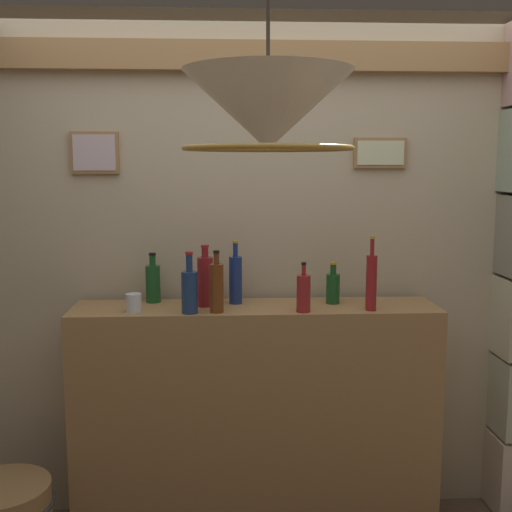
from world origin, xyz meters
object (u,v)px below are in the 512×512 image
object	(u,v)px
liquor_bottle_rye	(205,280)
liquor_bottle_bourbon	(236,279)
liquor_bottle_port	(153,282)
glass_tumbler_rocks	(134,303)
liquor_bottle_rum	(371,281)
liquor_bottle_mezcal	(190,290)
liquor_bottle_brandy	(303,293)
liquor_bottle_scotch	(333,287)
liquor_bottle_gin	(217,287)
pendant_lamp	(268,113)

from	to	relation	value
liquor_bottle_rye	liquor_bottle_bourbon	distance (m)	0.16
liquor_bottle_port	glass_tumbler_rocks	bearing A→B (deg)	-108.30
liquor_bottle_rye	liquor_bottle_port	size ratio (longest dim) A/B	1.20
liquor_bottle_rye	glass_tumbler_rocks	distance (m)	0.35
liquor_bottle_bourbon	liquor_bottle_rum	bearing A→B (deg)	-16.08
liquor_bottle_mezcal	liquor_bottle_port	distance (m)	0.31
liquor_bottle_brandy	liquor_bottle_scotch	distance (m)	0.24
liquor_bottle_mezcal	liquor_bottle_rye	world-z (taller)	liquor_bottle_rye
liquor_bottle_rum	liquor_bottle_gin	distance (m)	0.71
liquor_bottle_rye	liquor_bottle_port	world-z (taller)	liquor_bottle_rye
liquor_bottle_rye	glass_tumbler_rocks	xyz separation A→B (m)	(-0.33, -0.10, -0.08)
liquor_bottle_gin	liquor_bottle_port	xyz separation A→B (m)	(-0.31, 0.23, -0.02)
liquor_bottle_rum	liquor_bottle_port	size ratio (longest dim) A/B	1.42
liquor_bottle_rum	liquor_bottle_brandy	bearing A→B (deg)	-177.34
liquor_bottle_rum	liquor_bottle_gin	xyz separation A→B (m)	(-0.71, -0.01, -0.02)
liquor_bottle_rum	liquor_bottle_scotch	xyz separation A→B (m)	(-0.15, 0.16, -0.06)
liquor_bottle_port	liquor_bottle_bourbon	size ratio (longest dim) A/B	0.79
liquor_bottle_mezcal	glass_tumbler_rocks	bearing A→B (deg)	171.74
liquor_bottle_mezcal	glass_tumbler_rocks	distance (m)	0.27
liquor_bottle_brandy	liquor_bottle_gin	distance (m)	0.40
liquor_bottle_rum	liquor_bottle_bourbon	xyz separation A→B (m)	(-0.62, 0.18, -0.01)
liquor_bottle_rye	pendant_lamp	bearing A→B (deg)	-77.25
liquor_bottle_gin	glass_tumbler_rocks	distance (m)	0.39
pendant_lamp	liquor_bottle_scotch	bearing A→B (deg)	69.20
glass_tumbler_rocks	pendant_lamp	bearing A→B (deg)	-58.45
liquor_bottle_port	liquor_bottle_scotch	bearing A→B (deg)	-4.68
liquor_bottle_rye	liquor_bottle_gin	size ratio (longest dim) A/B	1.03
liquor_bottle_rye	liquor_bottle_scotch	world-z (taller)	liquor_bottle_rye
liquor_bottle_rum	glass_tumbler_rocks	xyz separation A→B (m)	(-1.10, 0.02, -0.09)
pendant_lamp	liquor_bottle_gin	bearing A→B (deg)	101.12
liquor_bottle_rye	liquor_bottle_gin	distance (m)	0.14
liquor_bottle_gin	pendant_lamp	size ratio (longest dim) A/B	0.51
liquor_bottle_bourbon	liquor_bottle_mezcal	bearing A→B (deg)	-137.64
liquor_bottle_rum	pendant_lamp	distance (m)	1.24
liquor_bottle_bourbon	liquor_bottle_scotch	bearing A→B (deg)	-2.95
liquor_bottle_port	liquor_bottle_bourbon	distance (m)	0.41
liquor_bottle_port	liquor_bottle_rum	bearing A→B (deg)	-12.46
liquor_bottle_mezcal	liquor_bottle_bourbon	xyz separation A→B (m)	(0.21, 0.19, 0.02)
glass_tumbler_rocks	liquor_bottle_mezcal	bearing A→B (deg)	-8.26
liquor_bottle_scotch	glass_tumbler_rocks	distance (m)	0.95
liquor_bottle_brandy	glass_tumbler_rocks	size ratio (longest dim) A/B	2.72
liquor_bottle_mezcal	pendant_lamp	bearing A→B (deg)	-71.19
liquor_bottle_rum	pendant_lamp	xyz separation A→B (m)	(-0.54, -0.88, 0.69)
liquor_bottle_mezcal	pendant_lamp	size ratio (longest dim) A/B	0.50
liquor_bottle_rye	pendant_lamp	distance (m)	1.25
liquor_bottle_mezcal	liquor_bottle_brandy	xyz separation A→B (m)	(0.52, -0.00, -0.02)
liquor_bottle_scotch	glass_tumbler_rocks	world-z (taller)	liquor_bottle_scotch
glass_tumbler_rocks	pendant_lamp	size ratio (longest dim) A/B	0.15
liquor_bottle_gin	liquor_bottle_bourbon	distance (m)	0.21
liquor_bottle_rum	glass_tumbler_rocks	size ratio (longest dim) A/B	4.08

